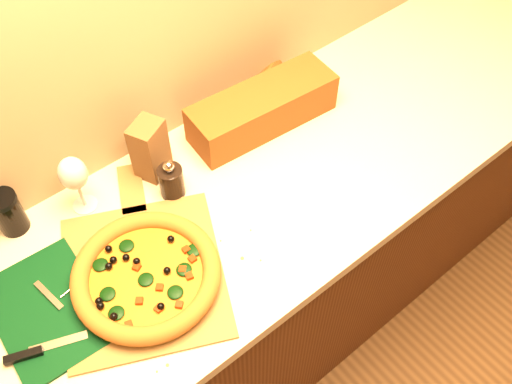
% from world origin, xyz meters
% --- Properties ---
extents(cabinet, '(2.80, 0.65, 0.86)m').
position_xyz_m(cabinet, '(0.00, 1.43, 0.43)').
color(cabinet, '#431F0E').
rests_on(cabinet, ground).
extents(countertop, '(2.84, 0.68, 0.04)m').
position_xyz_m(countertop, '(0.00, 1.43, 0.88)').
color(countertop, beige).
rests_on(countertop, cabinet).
extents(pizza_peel, '(0.53, 0.62, 0.01)m').
position_xyz_m(pizza_peel, '(-0.28, 1.40, 0.90)').
color(pizza_peel, brown).
rests_on(pizza_peel, countertop).
extents(pizza, '(0.36, 0.36, 0.05)m').
position_xyz_m(pizza, '(-0.29, 1.36, 0.93)').
color(pizza, '#BA7D2E').
rests_on(pizza, pizza_peel).
extents(cutting_board, '(0.26, 0.34, 0.02)m').
position_xyz_m(cutting_board, '(-0.52, 1.44, 0.91)').
color(cutting_board, '#053213').
rests_on(cutting_board, countertop).
extents(pepper_grinder, '(0.07, 0.07, 0.13)m').
position_xyz_m(pepper_grinder, '(-0.09, 1.55, 0.95)').
color(pepper_grinder, black).
rests_on(pepper_grinder, countertop).
extents(rolling_pin, '(0.34, 0.20, 0.05)m').
position_xyz_m(rolling_pin, '(0.34, 1.70, 0.93)').
color(rolling_pin, '#52270E').
rests_on(rolling_pin, countertop).
extents(bread_bag, '(0.46, 0.18, 0.12)m').
position_xyz_m(bread_bag, '(0.27, 1.60, 0.96)').
color(bread_bag, brown).
rests_on(bread_bag, countertop).
extents(wine_glass, '(0.07, 0.07, 0.18)m').
position_xyz_m(wine_glass, '(-0.30, 1.66, 1.03)').
color(wine_glass, silver).
rests_on(wine_glass, countertop).
extents(paper_bag, '(0.11, 0.10, 0.18)m').
position_xyz_m(paper_bag, '(-0.08, 1.65, 0.99)').
color(paper_bag, brown).
rests_on(paper_bag, countertop).
extents(dark_jar, '(0.08, 0.08, 0.12)m').
position_xyz_m(dark_jar, '(-0.47, 1.72, 0.96)').
color(dark_jar, black).
rests_on(dark_jar, countertop).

